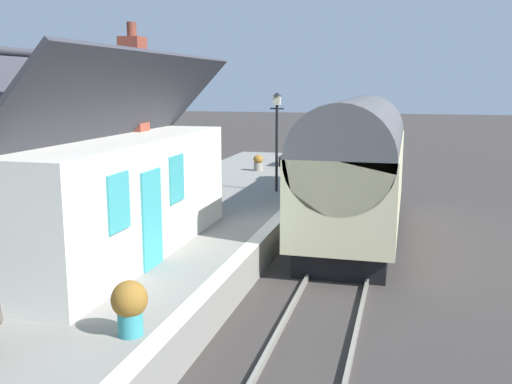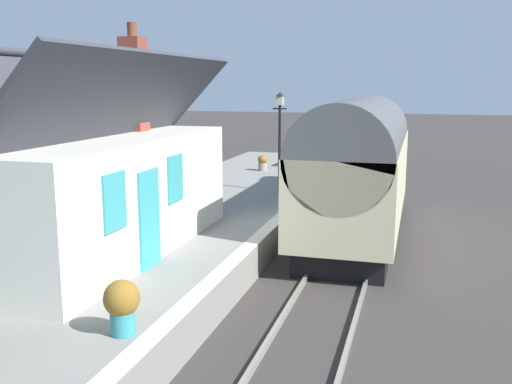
# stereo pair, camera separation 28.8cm
# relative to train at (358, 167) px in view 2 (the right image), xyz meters

# --- Properties ---
(ground_plane) EXTENTS (160.00, 160.00, 0.00)m
(ground_plane) POSITION_rel_train_xyz_m (-1.84, 0.90, -2.22)
(ground_plane) COLOR #383330
(platform) EXTENTS (32.00, 5.83, 0.86)m
(platform) POSITION_rel_train_xyz_m (-1.84, 4.81, -1.79)
(platform) COLOR gray
(platform) RESTS_ON ground
(platform_edge_coping) EXTENTS (32.00, 0.36, 0.02)m
(platform_edge_coping) POSITION_rel_train_xyz_m (-1.84, 2.08, -1.35)
(platform_edge_coping) COLOR beige
(platform_edge_coping) RESTS_ON platform
(rail_near) EXTENTS (52.00, 0.08, 0.14)m
(rail_near) POSITION_rel_train_xyz_m (-1.84, -0.72, -2.15)
(rail_near) COLOR gray
(rail_near) RESTS_ON ground
(rail_far) EXTENTS (52.00, 0.08, 0.14)m
(rail_far) POSITION_rel_train_xyz_m (-1.84, 0.72, -2.15)
(rail_far) COLOR gray
(rail_far) RESTS_ON ground
(train) EXTENTS (9.71, 2.73, 4.32)m
(train) POSITION_rel_train_xyz_m (0.00, 0.00, 0.00)
(train) COLOR black
(train) RESTS_ON ground
(station_building) EXTENTS (8.48, 3.56, 5.40)m
(station_building) POSITION_rel_train_xyz_m (-6.05, 5.34, 0.14)
(station_building) COLOR silver
(station_building) RESTS_ON platform
(bench_mid_platform) EXTENTS (1.42, 0.50, 0.88)m
(bench_mid_platform) POSITION_rel_train_xyz_m (9.26, 4.11, -0.88)
(bench_mid_platform) COLOR brown
(bench_mid_platform) RESTS_ON platform
(planter_under_sign) EXTENTS (0.44, 0.44, 0.76)m
(planter_under_sign) POSITION_rel_train_xyz_m (7.21, 5.00, -0.98)
(planter_under_sign) COLOR gray
(planter_under_sign) RESTS_ON platform
(planter_edge_near) EXTENTS (0.50, 0.50, 0.83)m
(planter_edge_near) POSITION_rel_train_xyz_m (1.09, 6.55, -0.96)
(planter_edge_near) COLOR gray
(planter_edge_near) RESTS_ON platform
(planter_by_door) EXTENTS (0.57, 0.57, 0.91)m
(planter_by_door) POSITION_rel_train_xyz_m (-10.13, 2.56, -0.86)
(planter_by_door) COLOR teal
(planter_by_door) RESTS_ON platform
(planter_edge_far) EXTENTS (1.02, 0.32, 0.62)m
(planter_edge_far) POSITION_rel_train_xyz_m (1.72, 6.00, -1.06)
(planter_edge_far) COLOR gray
(planter_edge_far) RESTS_ON platform
(planter_bench_left) EXTENTS (0.94, 0.32, 0.61)m
(planter_bench_left) POSITION_rel_train_xyz_m (7.75, 2.63, -1.06)
(planter_bench_left) COLOR gray
(planter_bench_left) RESTS_ON platform
(planter_bench_right) EXTENTS (0.57, 0.57, 0.85)m
(planter_bench_right) POSITION_rel_train_xyz_m (-0.67, 5.58, -0.93)
(planter_bench_right) COLOR black
(planter_bench_right) RESTS_ON platform
(lamp_post_platform) EXTENTS (0.32, 0.50, 3.58)m
(lamp_post_platform) POSITION_rel_train_xyz_m (2.46, 3.07, 1.15)
(lamp_post_platform) COLOR black
(lamp_post_platform) RESTS_ON platform
(station_sign_board) EXTENTS (0.96, 0.06, 1.57)m
(station_sign_board) POSITION_rel_train_xyz_m (4.71, 2.73, -0.17)
(station_sign_board) COLOR black
(station_sign_board) RESTS_ON platform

